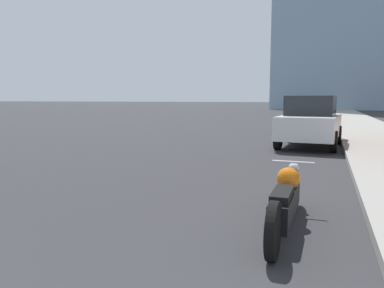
{
  "coord_description": "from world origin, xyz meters",
  "views": [
    {
      "loc": [
        3.64,
        -0.02,
        1.7
      ],
      "look_at": [
        1.2,
        6.77,
        0.83
      ],
      "focal_mm": 35.0,
      "sensor_mm": 36.0,
      "label": 1
    }
  ],
  "objects_px": {
    "parked_car_white": "(310,122)",
    "parked_car_yellow": "(317,111)",
    "parked_car_silver": "(320,108)",
    "motorcycle": "(285,200)"
  },
  "relations": [
    {
      "from": "motorcycle",
      "to": "parked_car_white",
      "type": "relative_size",
      "value": 0.65
    },
    {
      "from": "motorcycle",
      "to": "parked_car_silver",
      "type": "height_order",
      "value": "parked_car_silver"
    },
    {
      "from": "parked_car_white",
      "to": "parked_car_silver",
      "type": "bearing_deg",
      "value": 94.87
    },
    {
      "from": "motorcycle",
      "to": "parked_car_yellow",
      "type": "xyz_separation_m",
      "value": [
        -0.17,
        22.01,
        0.48
      ]
    },
    {
      "from": "parked_car_white",
      "to": "parked_car_yellow",
      "type": "relative_size",
      "value": 0.96
    },
    {
      "from": "parked_car_yellow",
      "to": "motorcycle",
      "type": "bearing_deg",
      "value": -87.81
    },
    {
      "from": "parked_car_white",
      "to": "parked_car_yellow",
      "type": "xyz_separation_m",
      "value": [
        -0.11,
        13.02,
        -0.04
      ]
    },
    {
      "from": "parked_car_yellow",
      "to": "parked_car_silver",
      "type": "relative_size",
      "value": 0.93
    },
    {
      "from": "parked_car_white",
      "to": "parked_car_silver",
      "type": "xyz_separation_m",
      "value": [
        -0.11,
        24.51,
        -0.07
      ]
    },
    {
      "from": "parked_car_white",
      "to": "parked_car_yellow",
      "type": "bearing_deg",
      "value": 95.08
    }
  ]
}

